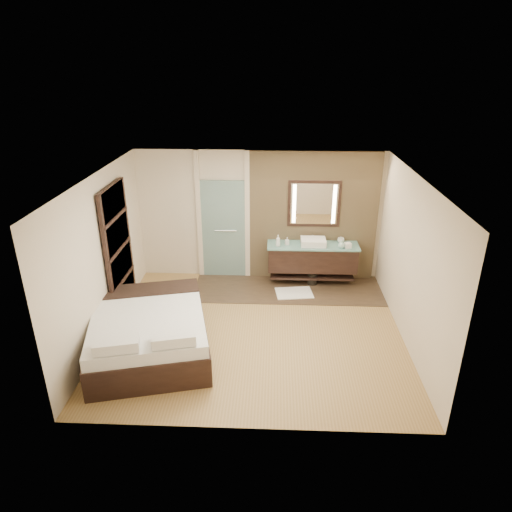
{
  "coord_description": "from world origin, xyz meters",
  "views": [
    {
      "loc": [
        0.31,
        -6.7,
        4.34
      ],
      "look_at": [
        -0.0,
        0.6,
        1.16
      ],
      "focal_mm": 32.0,
      "sensor_mm": 36.0,
      "label": 1
    }
  ],
  "objects_px": {
    "vanity": "(312,257)",
    "mirror_unit": "(314,204)",
    "bed": "(149,332)",
    "waste_bin": "(312,278)"
  },
  "relations": [
    {
      "from": "mirror_unit",
      "to": "bed",
      "type": "xyz_separation_m",
      "value": [
        -2.75,
        -2.79,
        -1.3
      ]
    },
    {
      "from": "mirror_unit",
      "to": "bed",
      "type": "bearing_deg",
      "value": -134.58
    },
    {
      "from": "vanity",
      "to": "mirror_unit",
      "type": "distance_m",
      "value": 1.1
    },
    {
      "from": "bed",
      "to": "waste_bin",
      "type": "bearing_deg",
      "value": 28.28
    },
    {
      "from": "bed",
      "to": "waste_bin",
      "type": "xyz_separation_m",
      "value": [
        2.76,
        2.48,
        -0.22
      ]
    },
    {
      "from": "mirror_unit",
      "to": "waste_bin",
      "type": "distance_m",
      "value": 1.55
    },
    {
      "from": "vanity",
      "to": "waste_bin",
      "type": "relative_size",
      "value": 6.94
    },
    {
      "from": "vanity",
      "to": "bed",
      "type": "distance_m",
      "value": 3.76
    },
    {
      "from": "bed",
      "to": "waste_bin",
      "type": "height_order",
      "value": "bed"
    },
    {
      "from": "mirror_unit",
      "to": "waste_bin",
      "type": "bearing_deg",
      "value": -87.72
    }
  ]
}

